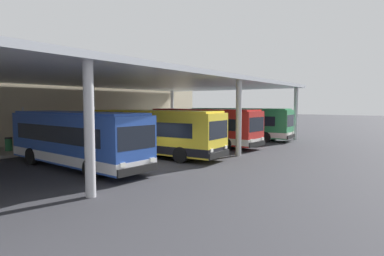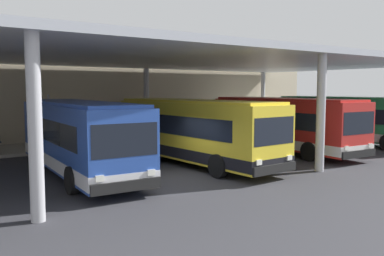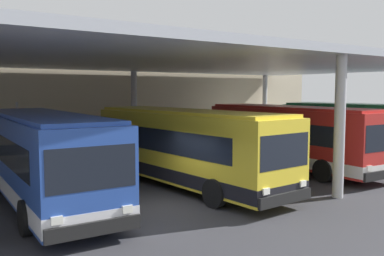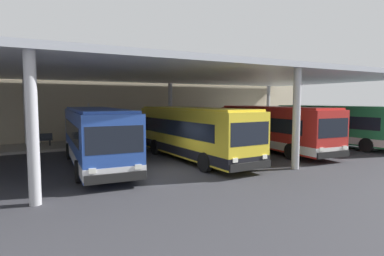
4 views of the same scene
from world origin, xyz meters
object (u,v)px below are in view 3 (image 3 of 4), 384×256
Objects in this scene: trash_bin at (0,154)px; banner_sign at (18,129)px; bus_far_bay at (366,130)px; bus_middle_bay at (290,136)px; bus_nearest_bay at (43,157)px; bus_second_bay at (186,147)px.

banner_sign is (0.74, -0.78, 1.30)m from trash_bin.
banner_sign reaches higher than bus_far_bay.
bus_middle_bay is 3.33× the size of banner_sign.
bus_middle_bay is 15.07m from trash_bin.
bus_nearest_bay is 1.00× the size of bus_second_bay.
banner_sign is at bearing 82.37° from bus_nearest_bay.
bus_second_bay and bus_middle_bay have the same top height.
bus_second_bay is 3.32× the size of banner_sign.
bus_second_bay is at bearing -60.71° from trash_bin.
bus_second_bay is 1.00× the size of bus_middle_bay.
bus_nearest_bay is 1.00× the size of bus_middle_bay.
bus_nearest_bay is 3.33× the size of banner_sign.
banner_sign is (-4.53, 8.62, 0.32)m from bus_second_bay.
bus_middle_bay reaches higher than trash_bin.
bus_second_bay is (5.59, -0.72, 0.00)m from bus_nearest_bay.
bus_middle_bay is at bearing 2.43° from bus_second_bay.
bus_far_bay is 3.33× the size of banner_sign.
trash_bin is at bearing 87.90° from bus_nearest_bay.
bus_middle_bay is (6.68, 0.28, 0.00)m from bus_second_bay.
bus_nearest_bay is 10.87× the size of trash_bin.
bus_nearest_bay is at bearing 172.62° from bus_second_bay.
bus_far_bay is 19.54m from banner_sign.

